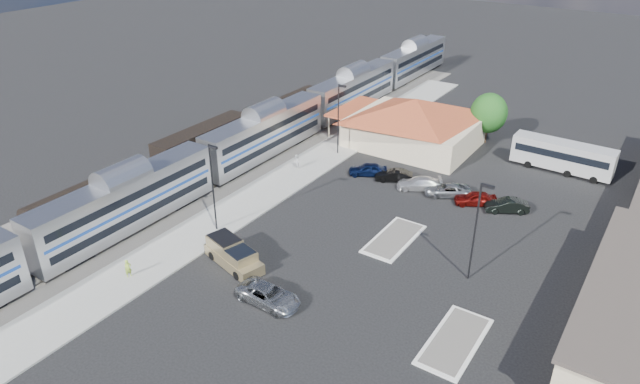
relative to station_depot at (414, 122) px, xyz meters
The scene contains 23 objects.
ground 24.63m from the station_depot, 79.24° to the right, with size 280.00×280.00×0.00m, color black.
railbed 23.14m from the station_depot, 135.78° to the right, with size 16.00×100.00×0.12m, color #4C4944.
platform 19.71m from the station_depot, 112.45° to the right, with size 5.50×92.00×0.18m, color gray.
passenger_train 19.06m from the station_depot, 134.84° to the right, with size 3.00×104.00×5.55m.
freight_cars 26.64m from the station_depot, 136.93° to the right, with size 2.80×46.00×4.00m.
station_depot is the anchor object (origin of this frame).
traffic_island_south 23.80m from the station_depot, 68.74° to the right, with size 3.30×7.50×0.21m.
traffic_island_north 37.12m from the station_depot, 59.88° to the right, with size 3.30×7.50×0.21m.
lamp_plat_s 30.74m from the station_depot, 101.94° to the right, with size 1.08×0.25×9.00m.
lamp_plat_n 10.45m from the station_depot, 128.41° to the right, with size 1.08×0.25×9.00m.
lamp_lot 29.30m from the station_depot, 55.24° to the right, with size 1.08×0.25×9.00m.
tree_depot 9.69m from the station_depot, 38.43° to the left, with size 4.71×4.71×6.63m.
pickup_truck 33.53m from the station_depot, 92.06° to the right, with size 6.51×3.77×2.12m.
suv 36.30m from the station_depot, 82.71° to the right, with size 2.50×5.42×1.51m, color #9A9DA1.
coach_bus 18.06m from the station_depot, ahead, with size 11.33×2.75×3.61m.
person_a 40.54m from the station_depot, 100.37° to the right, with size 0.59×0.39×1.61m, color #95B638.
person_b 16.73m from the station_depot, 119.33° to the right, with size 0.83×0.65×1.71m, color silver.
parked_car_a 11.44m from the station_depot, 91.76° to the right, with size 1.77×4.40×1.50m, color #0C183D.
parked_car_b 11.52m from the station_depot, 75.30° to the right, with size 1.46×4.18×1.38m, color black.
parked_car_c 12.95m from the station_depot, 61.57° to the right, with size 1.99×4.89×1.42m, color silver.
parked_car_d 14.50m from the station_depot, 49.63° to the right, with size 2.28×4.94×1.37m, color gray.
parked_car_e 16.91m from the station_depot, 41.93° to the right, with size 1.72×4.28×1.46m, color maroon.
parked_car_f 19.22m from the station_depot, 34.81° to the right, with size 1.51×4.34×1.43m, color black.
Camera 1 is at (23.34, -39.71, 28.68)m, focal length 32.00 mm.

